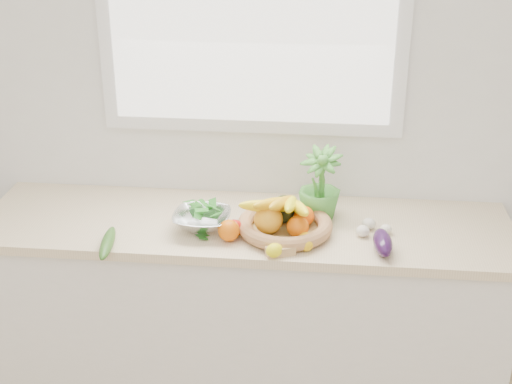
# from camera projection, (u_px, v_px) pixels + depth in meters

# --- Properties ---
(back_wall) EXTENTS (4.50, 0.02, 2.70)m
(back_wall) POSITION_uv_depth(u_px,v_px,m) (252.00, 98.00, 3.08)
(back_wall) COLOR white
(back_wall) RESTS_ON ground
(counter_cabinet) EXTENTS (2.20, 0.58, 0.86)m
(counter_cabinet) POSITION_uv_depth(u_px,v_px,m) (245.00, 315.00, 3.20)
(counter_cabinet) COLOR silver
(counter_cabinet) RESTS_ON ground
(countertop) EXTENTS (2.24, 0.62, 0.04)m
(countertop) POSITION_uv_depth(u_px,v_px,m) (245.00, 226.00, 3.01)
(countertop) COLOR beige
(countertop) RESTS_ON counter_cabinet
(window_frame) EXTENTS (1.30, 0.03, 1.10)m
(window_frame) POSITION_uv_depth(u_px,v_px,m) (251.00, 4.00, 2.90)
(window_frame) COLOR white
(window_frame) RESTS_ON back_wall
(window_pane) EXTENTS (1.18, 0.01, 0.98)m
(window_pane) POSITION_uv_depth(u_px,v_px,m) (251.00, 5.00, 2.88)
(window_pane) COLOR white
(window_pane) RESTS_ON window_frame
(orange_loose) EXTENTS (0.11, 0.11, 0.09)m
(orange_loose) POSITION_uv_depth(u_px,v_px,m) (229.00, 231.00, 2.84)
(orange_loose) COLOR #DE5E07
(orange_loose) RESTS_ON countertop
(lemon_a) EXTENTS (0.08, 0.09, 0.06)m
(lemon_a) POSITION_uv_depth(u_px,v_px,m) (306.00, 244.00, 2.77)
(lemon_a) COLOR #DEA70C
(lemon_a) RESTS_ON countertop
(lemon_b) EXTENTS (0.09, 0.09, 0.06)m
(lemon_b) POSITION_uv_depth(u_px,v_px,m) (274.00, 250.00, 2.72)
(lemon_b) COLOR #F8ED0D
(lemon_b) RESTS_ON countertop
(lemon_c) EXTENTS (0.09, 0.09, 0.06)m
(lemon_c) POSITION_uv_depth(u_px,v_px,m) (306.00, 239.00, 2.80)
(lemon_c) COLOR #E4AE0C
(lemon_c) RESTS_ON countertop
(apple) EXTENTS (0.07, 0.07, 0.07)m
(apple) POSITION_uv_depth(u_px,v_px,m) (234.00, 228.00, 2.87)
(apple) COLOR #B3160E
(apple) RESTS_ON countertop
(ginger) EXTENTS (0.12, 0.09, 0.04)m
(ginger) POSITION_uv_depth(u_px,v_px,m) (280.00, 251.00, 2.74)
(ginger) COLOR tan
(ginger) RESTS_ON countertop
(garlic_a) EXTENTS (0.07, 0.07, 0.05)m
(garlic_a) POSITION_uv_depth(u_px,v_px,m) (369.00, 224.00, 2.93)
(garlic_a) COLOR silver
(garlic_a) RESTS_ON countertop
(garlic_b) EXTENTS (0.06, 0.06, 0.05)m
(garlic_b) POSITION_uv_depth(u_px,v_px,m) (363.00, 231.00, 2.88)
(garlic_b) COLOR silver
(garlic_b) RESTS_ON countertop
(garlic_c) EXTENTS (0.06, 0.06, 0.04)m
(garlic_c) POSITION_uv_depth(u_px,v_px,m) (386.00, 229.00, 2.90)
(garlic_c) COLOR white
(garlic_c) RESTS_ON countertop
(eggplant) EXTENTS (0.09, 0.20, 0.08)m
(eggplant) POSITION_uv_depth(u_px,v_px,m) (383.00, 242.00, 2.76)
(eggplant) COLOR #290E36
(eggplant) RESTS_ON countertop
(cucumber) EXTENTS (0.08, 0.26, 0.05)m
(cucumber) POSITION_uv_depth(u_px,v_px,m) (107.00, 243.00, 2.78)
(cucumber) COLOR #1F4F17
(cucumber) RESTS_ON countertop
(radish) EXTENTS (0.04, 0.04, 0.03)m
(radish) POSITION_uv_depth(u_px,v_px,m) (272.00, 249.00, 2.76)
(radish) COLOR red
(radish) RESTS_ON countertop
(potted_herb) EXTENTS (0.24, 0.24, 0.32)m
(potted_herb) POSITION_uv_depth(u_px,v_px,m) (320.00, 184.00, 2.99)
(potted_herb) COLOR #469235
(potted_herb) RESTS_ON countertop
(fruit_basket) EXTENTS (0.50, 0.50, 0.19)m
(fruit_basket) POSITION_uv_depth(u_px,v_px,m) (284.00, 220.00, 2.89)
(fruit_basket) COLOR #AB914C
(fruit_basket) RESTS_ON countertop
(colander_with_spinach) EXTENTS (0.25, 0.25, 0.12)m
(colander_with_spinach) POSITION_uv_depth(u_px,v_px,m) (202.00, 216.00, 2.91)
(colander_with_spinach) COLOR silver
(colander_with_spinach) RESTS_ON countertop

